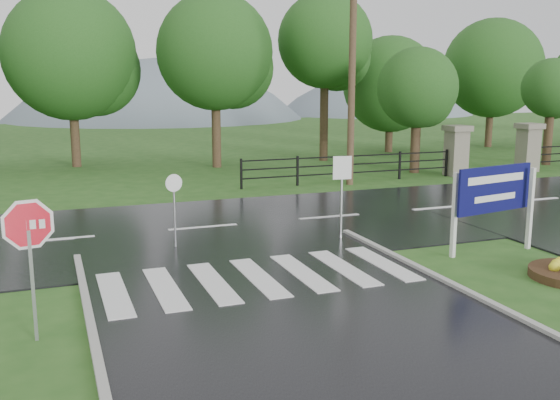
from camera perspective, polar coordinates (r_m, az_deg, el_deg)
name	(u,v)px	position (r m, az deg, el deg)	size (l,w,h in m)	color
ground	(373,385)	(9.17, 8.54, -16.39)	(120.00, 120.00, 0.00)	#28541C
main_road	(203,229)	(18.05, -7.05, -2.62)	(90.00, 8.00, 0.04)	black
crosswalk	(259,277)	(13.39, -1.95, -7.06)	(6.50, 2.80, 0.02)	silver
pillar_west	(456,149)	(28.86, 15.82, 4.47)	(1.00, 1.00, 2.24)	gray
pillar_east	(528,146)	(31.39, 21.74, 4.59)	(1.00, 1.00, 2.24)	gray
fence_west	(350,165)	(26.16, 6.44, 3.19)	(9.58, 0.08, 1.20)	black
hills	(123,253)	(75.11, -14.15, -4.71)	(102.00, 48.00, 48.00)	slate
treeline	(156,166)	(31.77, -11.27, 3.08)	(83.20, 5.20, 10.00)	#1B4A17
stop_sign	(29,236)	(10.67, -21.97, -3.10)	(1.09, 0.27, 2.50)	#939399
estate_billboard	(495,193)	(15.99, 19.03, 0.57)	(2.44, 0.53, 2.17)	silver
reg_sign_small	(342,181)	(16.43, 5.68, 1.71)	(0.50, 0.10, 2.25)	#939399
reg_sign_round	(174,201)	(15.76, -9.65, -0.06)	(0.44, 0.12, 1.91)	#939399
utility_pole_east	(352,79)	(25.36, 6.59, 10.95)	(1.49, 0.29, 8.37)	#473523
entrance_tree_left	(418,88)	(29.27, 12.47, 9.93)	(3.65, 3.65, 5.70)	#3D2B1C
entrance_tree_right	(552,89)	(34.10, 23.60, 9.30)	(2.93, 2.93, 5.30)	#3D2B1C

